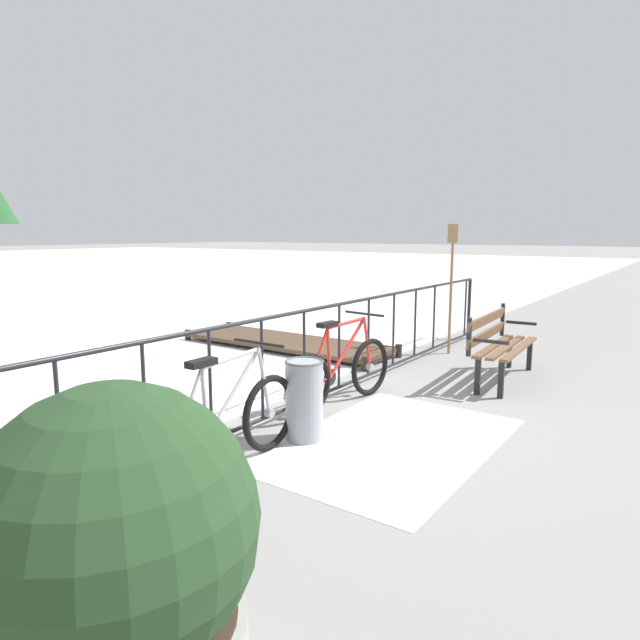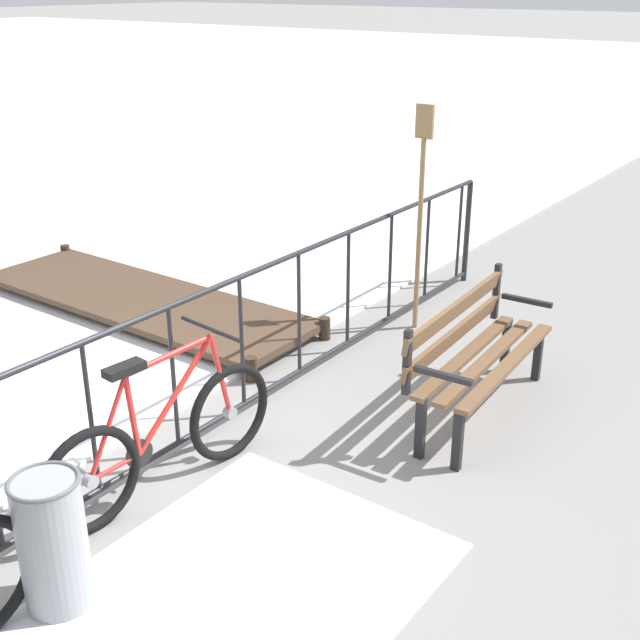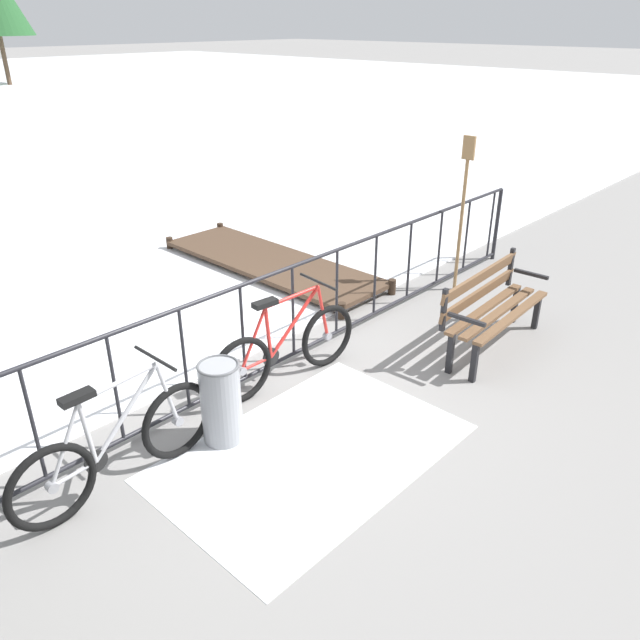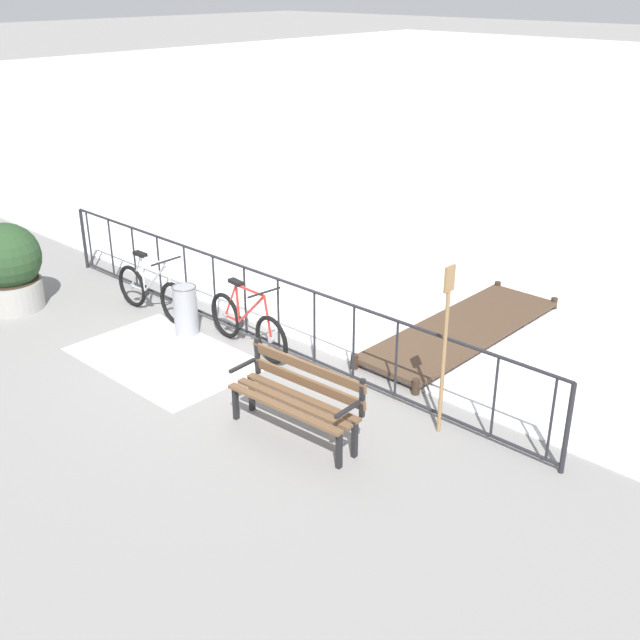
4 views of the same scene
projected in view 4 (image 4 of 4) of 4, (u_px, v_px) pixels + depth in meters
The scene contains 10 objects.
ground_plane at pixel (263, 343), 10.75m from camera, with size 160.00×160.00×0.00m, color gray.
snow_patch at pixel (165, 357), 10.35m from camera, with size 2.51×1.64×0.01m, color white.
railing_fence at pixel (261, 306), 10.53m from camera, with size 9.06×0.06×1.07m.
bicycle_near_railing at pixel (153, 292), 11.51m from camera, with size 1.71×0.52×0.97m.
bicycle_second at pixel (247, 324), 10.44m from camera, with size 1.71×0.52×0.97m.
park_bench at pixel (298, 393), 8.43m from camera, with size 1.62×0.57×0.89m.
planter_with_shrub at pixel (8, 267), 11.65m from camera, with size 1.03×1.03×1.34m.
trash_bin at pixel (186, 310), 10.89m from camera, with size 0.35×0.35×0.73m.
oar_upright at pixel (445, 340), 8.21m from camera, with size 0.04×0.16×1.98m.
wooden_dock at pixel (462, 329), 10.89m from camera, with size 1.10×3.64×0.20m.
Camera 4 is at (7.18, -6.54, 4.69)m, focal length 43.22 mm.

